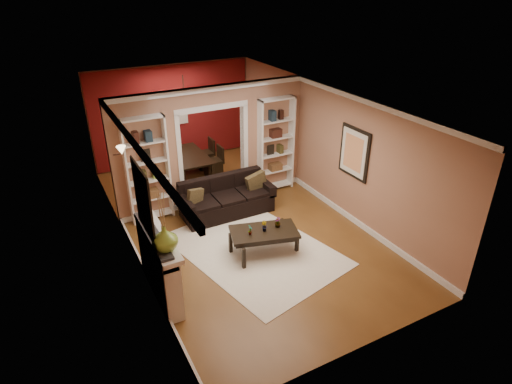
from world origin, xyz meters
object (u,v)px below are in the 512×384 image
bookshelf_right (275,145)px  dining_table (189,165)px  bookshelf_left (147,170)px  sofa (227,197)px  fireplace (160,264)px  coffee_table (264,241)px

bookshelf_right → dining_table: (-1.61, 1.72, -0.86)m
bookshelf_left → sofa: bearing=-20.8°
sofa → dining_table: sofa is taller
dining_table → bookshelf_left: bearing=139.1°
sofa → fireplace: bearing=-136.7°
coffee_table → fireplace: size_ratio=0.74×
coffee_table → dining_table: bearing=106.4°
sofa → coffee_table: bearing=-90.0°
bookshelf_left → fireplace: (-0.54, -2.53, -0.57)m
fireplace → dining_table: (2.03, 4.25, -0.29)m
coffee_table → fireplace: (-2.07, -0.24, 0.34)m
bookshelf_right → dining_table: size_ratio=1.37×
sofa → coffee_table: (0.00, -1.71, -0.17)m
bookshelf_left → fireplace: bearing=-102.0°
bookshelf_left → bookshelf_right: bearing=0.0°
coffee_table → sofa: bearing=105.9°
coffee_table → fireplace: 2.11m
dining_table → bookshelf_right: bearing=-137.0°
bookshelf_left → bookshelf_right: (3.10, 0.00, 0.00)m
fireplace → bookshelf_right: bearing=34.8°
bookshelf_right → fireplace: (-3.64, -2.53, -0.57)m
sofa → bookshelf_left: 1.80m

